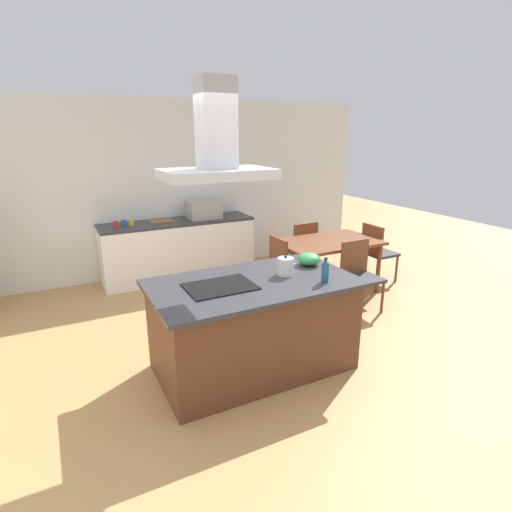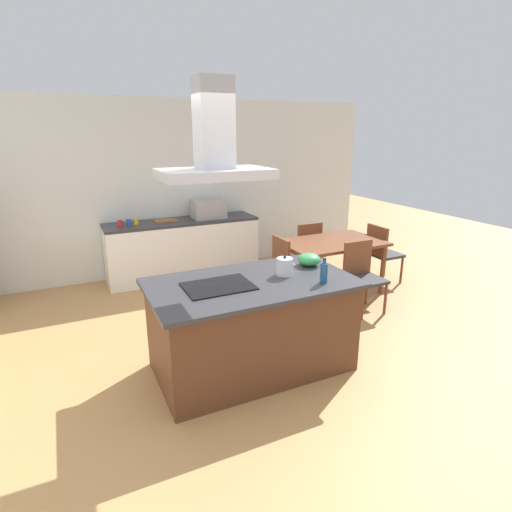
# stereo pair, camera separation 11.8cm
# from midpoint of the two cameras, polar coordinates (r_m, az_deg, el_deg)

# --- Properties ---
(ground) EXTENTS (16.00, 16.00, 0.00)m
(ground) POSITION_cam_midpoint_polar(r_m,az_deg,el_deg) (5.42, -6.70, -7.36)
(ground) COLOR tan
(wall_back) EXTENTS (7.20, 0.10, 2.70)m
(wall_back) POSITION_cam_midpoint_polar(r_m,az_deg,el_deg) (6.68, -12.10, 9.13)
(wall_back) COLOR silver
(wall_back) RESTS_ON ground
(kitchen_island) EXTENTS (1.90, 1.08, 0.90)m
(kitchen_island) POSITION_cam_midpoint_polar(r_m,az_deg,el_deg) (3.96, 0.31, -9.56)
(kitchen_island) COLOR #59331E
(kitchen_island) RESTS_ON ground
(cooktop) EXTENTS (0.60, 0.44, 0.01)m
(cooktop) POSITION_cam_midpoint_polar(r_m,az_deg,el_deg) (3.66, -4.32, -4.19)
(cooktop) COLOR black
(cooktop) RESTS_ON kitchen_island
(tea_kettle) EXTENTS (0.21, 0.16, 0.20)m
(tea_kettle) POSITION_cam_midpoint_polar(r_m,az_deg,el_deg) (3.93, 4.87, -1.48)
(tea_kettle) COLOR silver
(tea_kettle) RESTS_ON kitchen_island
(olive_oil_bottle) EXTENTS (0.07, 0.07, 0.23)m
(olive_oil_bottle) POSITION_cam_midpoint_polar(r_m,az_deg,el_deg) (3.77, 10.29, -2.27)
(olive_oil_bottle) COLOR navy
(olive_oil_bottle) RESTS_ON kitchen_island
(mixing_bowl) EXTENTS (0.23, 0.23, 0.13)m
(mixing_bowl) POSITION_cam_midpoint_polar(r_m,az_deg,el_deg) (4.24, 8.19, -0.48)
(mixing_bowl) COLOR #33934C
(mixing_bowl) RESTS_ON kitchen_island
(back_counter) EXTENTS (2.33, 0.62, 0.90)m
(back_counter) POSITION_cam_midpoint_polar(r_m,az_deg,el_deg) (6.55, -9.55, 1.06)
(back_counter) COLOR white
(back_counter) RESTS_ON ground
(countertop_microwave) EXTENTS (0.50, 0.38, 0.28)m
(countertop_microwave) POSITION_cam_midpoint_polar(r_m,az_deg,el_deg) (6.54, -6.15, 6.49)
(countertop_microwave) COLOR #9E9993
(countertop_microwave) RESTS_ON back_counter
(coffee_mug_red) EXTENTS (0.08, 0.08, 0.09)m
(coffee_mug_red) POSITION_cam_midpoint_polar(r_m,az_deg,el_deg) (6.23, -17.81, 4.34)
(coffee_mug_red) COLOR red
(coffee_mug_red) RESTS_ON back_counter
(coffee_mug_blue) EXTENTS (0.08, 0.08, 0.09)m
(coffee_mug_blue) POSITION_cam_midpoint_polar(r_m,az_deg,el_deg) (6.27, -16.70, 4.52)
(coffee_mug_blue) COLOR #2D56B2
(coffee_mug_blue) RESTS_ON back_counter
(coffee_mug_yellow) EXTENTS (0.08, 0.08, 0.09)m
(coffee_mug_yellow) POSITION_cam_midpoint_polar(r_m,az_deg,el_deg) (6.29, -15.80, 4.63)
(coffee_mug_yellow) COLOR gold
(coffee_mug_yellow) RESTS_ON back_counter
(cutting_board) EXTENTS (0.34, 0.24, 0.02)m
(cutting_board) POSITION_cam_midpoint_polar(r_m,az_deg,el_deg) (6.43, -11.88, 4.85)
(cutting_board) COLOR #995B33
(cutting_board) RESTS_ON back_counter
(dining_table) EXTENTS (1.40, 0.90, 0.75)m
(dining_table) POSITION_cam_midpoint_polar(r_m,az_deg,el_deg) (5.84, 11.03, 1.22)
(dining_table) COLOR brown
(dining_table) RESTS_ON ground
(chair_at_right_end) EXTENTS (0.42, 0.42, 0.89)m
(chair_at_right_end) POSITION_cam_midpoint_polar(r_m,az_deg,el_deg) (6.45, 17.52, 0.79)
(chair_at_right_end) COLOR #333338
(chair_at_right_end) RESTS_ON ground
(chair_facing_island) EXTENTS (0.42, 0.42, 0.89)m
(chair_facing_island) POSITION_cam_midpoint_polar(r_m,az_deg,el_deg) (5.39, 15.10, -2.17)
(chair_facing_island) COLOR #333338
(chair_facing_island) RESTS_ON ground
(chair_facing_back_wall) EXTENTS (0.42, 0.42, 0.89)m
(chair_facing_back_wall) POSITION_cam_midpoint_polar(r_m,az_deg,el_deg) (6.40, 7.44, 1.33)
(chair_facing_back_wall) COLOR #333338
(chair_facing_back_wall) RESTS_ON ground
(chair_at_left_end) EXTENTS (0.42, 0.42, 0.89)m
(chair_at_left_end) POSITION_cam_midpoint_polar(r_m,az_deg,el_deg) (5.41, 3.09, -1.52)
(chair_at_left_end) COLOR #333338
(chair_at_left_end) RESTS_ON ground
(range_hood) EXTENTS (0.90, 0.55, 0.78)m
(range_hood) POSITION_cam_midpoint_polar(r_m,az_deg,el_deg) (3.42, -4.78, 14.86)
(range_hood) COLOR #ADADB2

